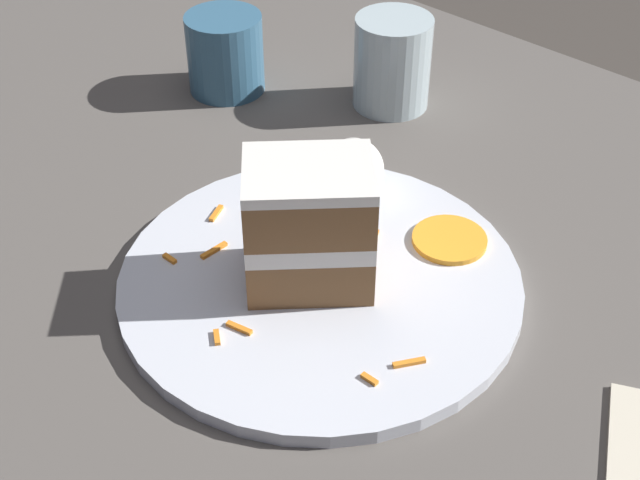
{
  "coord_description": "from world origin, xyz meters",
  "views": [
    {
      "loc": [
        0.4,
        -0.43,
        0.48
      ],
      "look_at": [
        0.06,
        -0.05,
        0.07
      ],
      "focal_mm": 50.0,
      "sensor_mm": 36.0,
      "label": 1
    }
  ],
  "objects_px": {
    "drinking_glass": "(392,68)",
    "plate": "(320,281)",
    "cream_dollop": "(355,168)",
    "coffee_mug": "(225,50)",
    "orange_garnish": "(449,240)",
    "cake_slice": "(309,225)"
  },
  "relations": [
    {
      "from": "cream_dollop",
      "to": "coffee_mug",
      "type": "relative_size",
      "value": 0.64
    },
    {
      "from": "plate",
      "to": "cake_slice",
      "type": "relative_size",
      "value": 2.66
    },
    {
      "from": "plate",
      "to": "cream_dollop",
      "type": "bearing_deg",
      "value": 117.47
    },
    {
      "from": "cake_slice",
      "to": "drinking_glass",
      "type": "xyz_separation_m",
      "value": [
        -0.13,
        0.26,
        -0.02
      ]
    },
    {
      "from": "cream_dollop",
      "to": "orange_garnish",
      "type": "relative_size",
      "value": 0.86
    },
    {
      "from": "plate",
      "to": "drinking_glass",
      "type": "distance_m",
      "value": 0.29
    },
    {
      "from": "drinking_glass",
      "to": "coffee_mug",
      "type": "bearing_deg",
      "value": -147.77
    },
    {
      "from": "orange_garnish",
      "to": "drinking_glass",
      "type": "height_order",
      "value": "drinking_glass"
    },
    {
      "from": "plate",
      "to": "cake_slice",
      "type": "distance_m",
      "value": 0.06
    },
    {
      "from": "orange_garnish",
      "to": "coffee_mug",
      "type": "xyz_separation_m",
      "value": [
        -0.33,
        0.06,
        0.03
      ]
    },
    {
      "from": "cake_slice",
      "to": "cream_dollop",
      "type": "distance_m",
      "value": 0.12
    },
    {
      "from": "drinking_glass",
      "to": "plate",
      "type": "bearing_deg",
      "value": -61.79
    },
    {
      "from": "drinking_glass",
      "to": "coffee_mug",
      "type": "relative_size",
      "value": 1.14
    },
    {
      "from": "cake_slice",
      "to": "drinking_glass",
      "type": "bearing_deg",
      "value": -18.56
    },
    {
      "from": "cream_dollop",
      "to": "orange_garnish",
      "type": "bearing_deg",
      "value": 0.41
    },
    {
      "from": "orange_garnish",
      "to": "coffee_mug",
      "type": "distance_m",
      "value": 0.34
    },
    {
      "from": "coffee_mug",
      "to": "orange_garnish",
      "type": "bearing_deg",
      "value": -10.77
    },
    {
      "from": "cream_dollop",
      "to": "drinking_glass",
      "type": "xyz_separation_m",
      "value": [
        -0.08,
        0.15,
        0.0
      ]
    },
    {
      "from": "cake_slice",
      "to": "drinking_glass",
      "type": "distance_m",
      "value": 0.29
    },
    {
      "from": "cake_slice",
      "to": "orange_garnish",
      "type": "bearing_deg",
      "value": -72.31
    },
    {
      "from": "cream_dollop",
      "to": "drinking_glass",
      "type": "height_order",
      "value": "drinking_glass"
    },
    {
      "from": "plate",
      "to": "cake_slice",
      "type": "height_order",
      "value": "cake_slice"
    }
  ]
}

